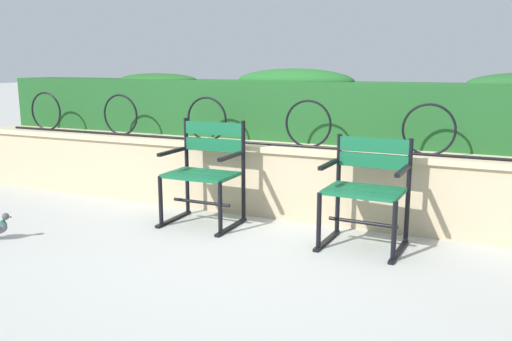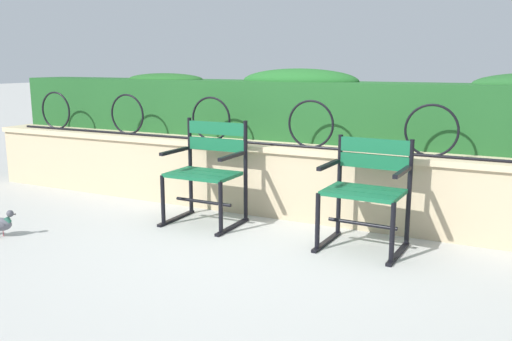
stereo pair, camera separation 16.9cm
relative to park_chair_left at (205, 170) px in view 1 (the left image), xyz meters
The scene contains 6 objects.
ground_plane 0.80m from the park_chair_left, 25.86° to the right, with size 60.00×60.00×0.00m, color #ADADA8.
stone_wall 0.79m from the park_chair_left, 41.70° to the left, with size 7.08×0.41×0.65m.
iron_arch_fence 0.65m from the park_chair_left, 53.77° to the left, with size 6.54×0.02×0.42m.
hedge_row 1.23m from the park_chair_left, 56.96° to the left, with size 6.93×0.52×0.68m.
park_chair_left is the anchor object (origin of this frame).
park_chair_right 1.41m from the park_chair_left, ahead, with size 0.62×0.55×0.82m.
Camera 1 is at (1.69, -3.69, 1.37)m, focal length 37.72 mm.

